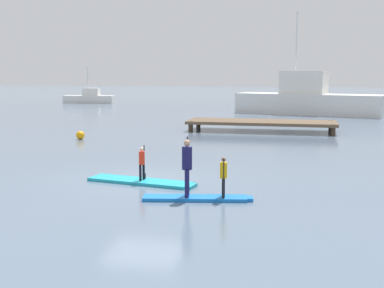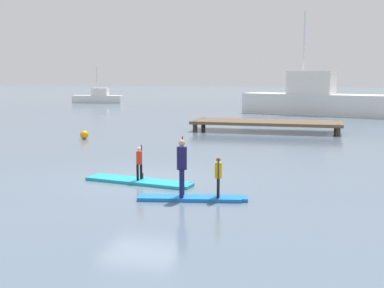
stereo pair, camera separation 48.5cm
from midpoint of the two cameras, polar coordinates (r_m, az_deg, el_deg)
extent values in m
plane|color=slate|center=(16.38, -5.07, -4.29)|extent=(240.00, 240.00, 0.00)
cube|color=#1E9EB2|center=(16.16, -5.51, -4.28)|extent=(3.57, 1.41, 0.10)
cube|color=#1E9EB2|center=(15.38, 0.35, -4.88)|extent=(0.33, 0.61, 0.09)
cylinder|color=black|center=(16.15, -5.06, -3.17)|extent=(0.08, 0.08, 0.51)
cylinder|color=black|center=(15.96, -5.44, -3.32)|extent=(0.08, 0.08, 0.51)
cylinder|color=red|center=(15.97, -5.27, -1.60)|extent=(0.22, 0.22, 0.42)
sphere|color=beige|center=(15.93, -5.28, -0.56)|extent=(0.12, 0.12, 0.12)
cylinder|color=black|center=(16.14, -4.98, -2.08)|extent=(0.03, 0.03, 1.12)
cube|color=black|center=(16.23, -4.96, -3.72)|extent=(0.05, 0.14, 0.18)
cube|color=blue|center=(13.92, 0.73, -6.28)|extent=(2.96, 1.11, 0.10)
cube|color=blue|center=(13.93, 6.96, -6.33)|extent=(0.31, 0.45, 0.09)
cylinder|color=#19194C|center=(13.99, -0.13, -4.37)|extent=(0.12, 0.12, 0.77)
cylinder|color=#19194C|center=(13.67, -0.22, -4.68)|extent=(0.12, 0.12, 0.77)
cylinder|color=#19194C|center=(13.69, -0.17, -1.65)|extent=(0.33, 0.33, 0.64)
sphere|color=tan|center=(13.63, -0.17, 0.13)|extent=(0.18, 0.18, 0.18)
cylinder|color=black|center=(13.95, -0.11, -2.52)|extent=(0.03, 0.03, 1.67)
cube|color=black|center=(14.10, -0.11, -5.50)|extent=(0.06, 0.14, 0.18)
cylinder|color=black|center=(13.94, 4.05, -4.94)|extent=(0.08, 0.08, 0.53)
cylinder|color=black|center=(13.72, 4.06, -5.16)|extent=(0.08, 0.08, 0.53)
cylinder|color=#F2B20C|center=(13.73, 4.08, -3.06)|extent=(0.23, 0.23, 0.44)
sphere|color=#8C664C|center=(13.67, 4.09, -1.81)|extent=(0.13, 0.13, 0.13)
cylinder|color=black|center=(13.60, 4.07, -4.00)|extent=(0.03, 0.03, 1.12)
cube|color=black|center=(13.71, 4.05, -5.93)|extent=(0.06, 0.14, 0.18)
cube|color=silver|center=(44.13, 14.38, 4.47)|extent=(12.87, 6.34, 1.77)
cube|color=white|center=(44.17, 13.96, 6.91)|extent=(4.29, 3.32, 1.96)
cylinder|color=silver|center=(44.46, 13.16, 11.50)|extent=(0.12, 0.12, 5.09)
cube|color=silver|center=(60.91, -10.59, 5.12)|extent=(6.18, 2.14, 0.90)
cube|color=white|center=(60.78, -10.36, 5.97)|extent=(2.02, 1.21, 0.89)
cylinder|color=silver|center=(60.86, -10.74, 7.57)|extent=(0.12, 0.12, 2.53)
cube|color=brown|center=(30.47, 9.01, 2.47)|extent=(8.97, 2.88, 0.18)
cylinder|color=#473828|center=(30.04, 0.82, 2.04)|extent=(0.28, 0.28, 0.65)
cylinder|color=#473828|center=(32.25, 1.75, 2.46)|extent=(0.28, 0.28, 0.65)
cylinder|color=#473828|center=(29.29, 16.98, 1.53)|extent=(0.28, 0.28, 0.65)
cylinder|color=#473828|center=(31.55, 16.79, 1.99)|extent=(0.28, 0.28, 0.65)
sphere|color=orange|center=(27.26, -11.86, 1.05)|extent=(0.46, 0.46, 0.46)
camera|label=1|loc=(0.24, -89.28, 0.10)|focal=46.11mm
camera|label=2|loc=(0.24, 90.72, -0.10)|focal=46.11mm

